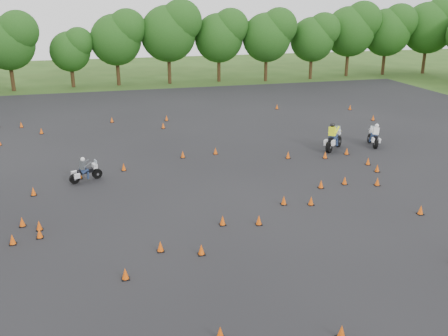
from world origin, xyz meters
TOP-DOWN VIEW (x-y plane):
  - ground at (0.00, 0.00)m, footprint 140.00×140.00m
  - asphalt_pad at (0.00, 6.00)m, footprint 62.00×62.00m
  - treeline at (4.07, 34.96)m, footprint 87.43×32.06m
  - traffic_cones at (-0.47, 4.85)m, footprint 36.38×32.66m
  - rider_grey at (-7.45, 7.19)m, footprint 2.06×1.36m
  - rider_yellow at (9.38, 9.26)m, footprint 2.40×2.30m
  - rider_white at (12.49, 9.49)m, footprint 1.20×2.24m

SIDE VIEW (x-z plane):
  - ground at x=0.00m, z-range 0.00..0.00m
  - asphalt_pad at x=0.00m, z-range 0.01..0.01m
  - traffic_cones at x=-0.47m, z-range 0.01..0.46m
  - rider_grey at x=-7.45m, z-range 0.00..1.53m
  - rider_white at x=12.49m, z-range 0.00..1.66m
  - rider_yellow at x=9.38m, z-range 0.00..1.97m
  - treeline at x=4.07m, z-range -0.72..10.06m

